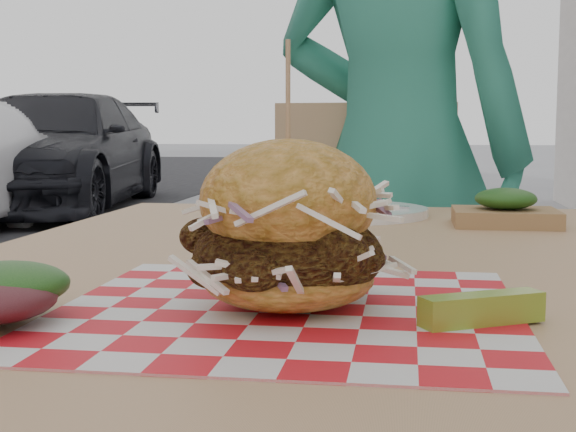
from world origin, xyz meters
name	(u,v)px	position (x,y,z in m)	size (l,w,h in m)	color
diner	(396,155)	(0.21, 0.67, 0.83)	(0.61, 0.40, 1.66)	#2D836A
car_dark	(54,150)	(-3.60, 7.17, 0.64)	(1.79, 4.40, 1.28)	black
patio_table	(313,329)	(0.13, -0.27, 0.67)	(0.80, 1.20, 0.75)	tan
patio_chair	(366,281)	(0.14, 0.63, 0.55)	(0.47, 0.48, 0.95)	tan
paper_liner	(288,309)	(0.14, -0.52, 0.75)	(0.36, 0.36, 0.00)	red
sandwich	(288,235)	(0.14, -0.52, 0.81)	(0.18, 0.18, 0.21)	gold
pickle_spear	(482,309)	(0.29, -0.55, 0.76)	(0.10, 0.02, 0.02)	#90B033
place_setting	(345,211)	(0.13, 0.16, 0.76)	(0.27, 0.27, 0.02)	white
kraft_tray	(505,210)	(0.38, 0.07, 0.77)	(0.15, 0.12, 0.06)	#977044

